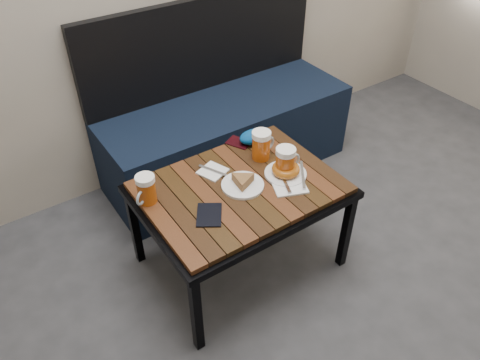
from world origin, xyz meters
TOP-DOWN VIEW (x-y plane):
  - bench at (0.13, 1.76)m, footprint 1.40×0.50m
  - cafe_table at (-0.22, 1.10)m, footprint 0.84×0.62m
  - beer_mug_left at (-0.58, 1.23)m, footprint 0.12×0.10m
  - beer_mug_centre at (-0.03, 1.21)m, footprint 0.13×0.09m
  - beer_mug_right at (-0.02, 1.06)m, footprint 0.12×0.08m
  - plate_pie at (-0.21, 1.09)m, footprint 0.18×0.18m
  - plate_bagel at (-0.02, 1.05)m, footprint 0.20×0.22m
  - napkin_left at (-0.26, 1.24)m, footprint 0.14×0.14m
  - napkin_right at (-0.05, 0.98)m, footprint 0.17×0.16m
  - passport_navy at (-0.42, 1.02)m, footprint 0.15×0.16m
  - passport_burgundy at (-0.05, 1.36)m, footprint 0.12×0.13m
  - knit_pouch at (0.02, 1.33)m, footprint 0.16×0.11m

SIDE VIEW (x-z plane):
  - bench at x=0.13m, z-range -0.20..0.75m
  - cafe_table at x=-0.22m, z-range 0.19..0.66m
  - passport_burgundy at x=-0.05m, z-range 0.47..0.48m
  - passport_navy at x=-0.42m, z-range 0.47..0.48m
  - napkin_left at x=-0.26m, z-range 0.47..0.48m
  - napkin_right at x=-0.05m, z-range 0.47..0.48m
  - plate_pie at x=-0.21m, z-range 0.47..0.52m
  - plate_bagel at x=-0.02m, z-range 0.47..0.52m
  - knit_pouch at x=0.02m, z-range 0.47..0.53m
  - beer_mug_left at x=-0.58m, z-range 0.47..0.60m
  - beer_mug_right at x=-0.02m, z-range 0.47..0.61m
  - beer_mug_centre at x=-0.03m, z-range 0.47..0.61m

